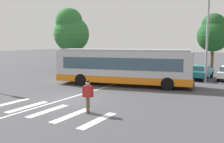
{
  "coord_description": "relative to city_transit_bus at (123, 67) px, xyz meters",
  "views": [
    {
      "loc": [
        10.23,
        -12.5,
        3.68
      ],
      "look_at": [
        0.2,
        4.5,
        1.3
      ],
      "focal_mm": 39.65,
      "sensor_mm": 36.0,
      "label": 1
    }
  ],
  "objects": [
    {
      "name": "lane_center_line",
      "position": [
        -0.82,
        -3.84,
        -1.58
      ],
      "size": [
        0.16,
        24.0,
        0.01
      ],
      "primitive_type": "cube",
      "color": "silver",
      "rests_on": "ground_plane"
    },
    {
      "name": "ground_plane",
      "position": [
        -0.5,
        -5.84,
        -1.59
      ],
      "size": [
        160.0,
        160.0,
        0.0
      ],
      "primitive_type": "plane",
      "color": "#47474C"
    },
    {
      "name": "crosswalk_painted_stripes",
      "position": [
        0.22,
        -8.98,
        -1.58
      ],
      "size": [
        6.87,
        2.81,
        0.01
      ],
      "color": "silver",
      "rests_on": "ground_plane"
    },
    {
      "name": "twin_arm_street_lamp",
      "position": [
        5.77,
        4.99,
        4.16
      ],
      "size": [
        4.51,
        0.32,
        9.4
      ],
      "color": "#939399",
      "rests_on": "ground_plane"
    },
    {
      "name": "parked_car_champagne",
      "position": [
        -0.67,
        7.01,
        -0.82
      ],
      "size": [
        1.92,
        4.53,
        1.35
      ],
      "color": "black",
      "rests_on": "ground_plane"
    },
    {
      "name": "parked_car_teal",
      "position": [
        4.88,
        7.07,
        -0.82
      ],
      "size": [
        2.02,
        4.57,
        1.35
      ],
      "color": "black",
      "rests_on": "ground_plane"
    },
    {
      "name": "parked_car_black",
      "position": [
        2.0,
        7.49,
        -0.82
      ],
      "size": [
        1.94,
        4.53,
        1.35
      ],
      "color": "black",
      "rests_on": "ground_plane"
    },
    {
      "name": "city_transit_bus",
      "position": [
        0.0,
        0.0,
        0.0
      ],
      "size": [
        11.68,
        5.17,
        3.06
      ],
      "color": "black",
      "rests_on": "ground_plane"
    },
    {
      "name": "parked_car_red",
      "position": [
        -6.06,
        7.57,
        -0.82
      ],
      "size": [
        2.02,
        4.57,
        1.35
      ],
      "color": "black",
      "rests_on": "ground_plane"
    },
    {
      "name": "background_tree_right",
      "position": [
        5.13,
        12.49,
        3.11
      ],
      "size": [
        3.61,
        3.61,
        6.95
      ],
      "color": "brown",
      "rests_on": "ground_plane"
    },
    {
      "name": "parked_car_silver",
      "position": [
        -3.4,
        7.2,
        -0.82
      ],
      "size": [
        1.97,
        4.55,
        1.35
      ],
      "color": "black",
      "rests_on": "ground_plane"
    },
    {
      "name": "pedestrian_crossing_street",
      "position": [
        2.3,
        -8.21,
        -0.62
      ],
      "size": [
        0.52,
        0.42,
        1.72
      ],
      "color": "brown",
      "rests_on": "ground_plane"
    },
    {
      "name": "background_tree_left",
      "position": [
        -12.7,
        8.48,
        3.64
      ],
      "size": [
        4.89,
        4.89,
        8.27
      ],
      "color": "brown",
      "rests_on": "ground_plane"
    }
  ]
}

